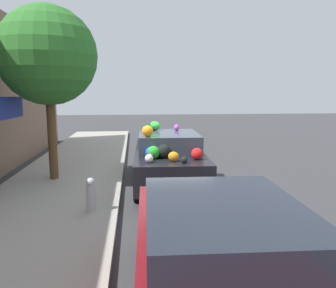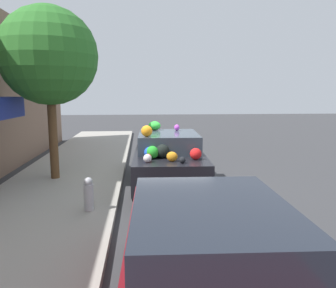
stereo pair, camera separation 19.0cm
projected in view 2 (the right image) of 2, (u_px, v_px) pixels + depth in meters
ground_plane at (161, 185)px, 9.19m from camera, size 60.00×60.00×0.00m
sidewalk_curb at (63, 185)px, 8.95m from camera, size 24.00×3.20×0.14m
street_tree at (49, 57)px, 8.87m from camera, size 2.66×2.66×4.73m
fire_hydrant at (89, 194)px, 6.76m from camera, size 0.20×0.20×0.70m
art_car at (168, 157)px, 9.04m from camera, size 4.45×1.94×1.77m
parked_car_plain at (207, 266)px, 3.43m from camera, size 4.52×1.88×1.50m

